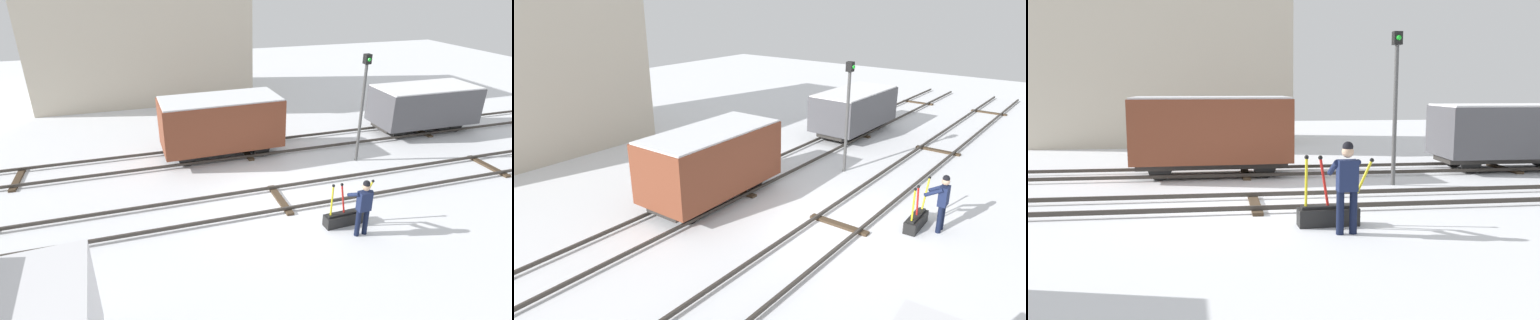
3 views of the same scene
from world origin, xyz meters
TOP-DOWN VIEW (x-y plane):
  - ground_plane at (0.00, 0.00)m, footprint 60.00×60.00m
  - track_main_line at (0.00, 0.00)m, footprint 44.00×1.94m
  - track_siding_near at (0.00, 4.29)m, footprint 44.00×1.94m
  - switch_lever_frame at (1.36, -1.87)m, footprint 1.57×0.42m
  - rail_worker at (1.57, -2.48)m, footprint 0.55×0.65m
  - signal_post at (4.11, 2.12)m, footprint 0.24×0.32m
  - apartment_building at (-3.44, 14.95)m, footprint 12.44×6.05m
  - freight_car_mid_siding at (-1.03, 4.29)m, footprint 4.91×2.34m
  - freight_car_back_track at (8.87, 4.29)m, footprint 4.90×2.33m

SIDE VIEW (x-z plane):
  - ground_plane at x=0.00m, z-range 0.00..0.00m
  - track_main_line at x=0.00m, z-range 0.02..0.20m
  - track_siding_near at x=0.00m, z-range 0.02..0.20m
  - switch_lever_frame at x=1.36m, z-range -0.48..0.97m
  - rail_worker at x=1.57m, z-range 0.12..1.90m
  - freight_car_back_track at x=8.87m, z-range 0.18..2.39m
  - freight_car_mid_siding at x=-1.03m, z-range 0.18..2.67m
  - signal_post at x=4.11m, z-range 0.45..4.75m
  - apartment_building at x=-3.44m, z-range 0.01..9.06m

